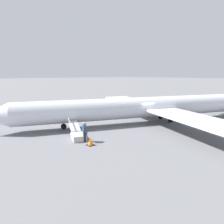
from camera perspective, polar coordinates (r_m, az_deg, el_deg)
name	(u,v)px	position (r m, az deg, el deg)	size (l,w,h in m)	color
ground_plane	(144,123)	(26.26, 8.42, -2.74)	(600.00, 600.00, 0.00)	slate
airplane_main	(152,107)	(26.38, 10.34, 1.36)	(33.07, 26.24, 6.24)	silver
boarding_stairs	(77,134)	(19.87, -9.04, -5.80)	(2.44, 4.10, 1.60)	#B2B2B7
passenger	(84,130)	(18.61, -7.20, -4.78)	(0.45, 0.57, 1.74)	#23232D
traffic_cone_near_stairs	(91,142)	(17.88, -5.62, -7.71)	(0.59, 0.59, 0.65)	black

